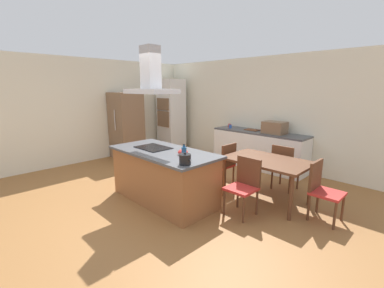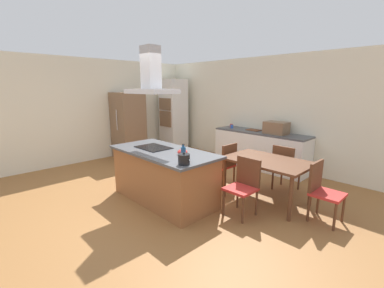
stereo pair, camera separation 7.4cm
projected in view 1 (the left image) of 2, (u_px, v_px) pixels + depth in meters
ground at (218, 179)px, 5.63m from camera, size 16.00×16.00×0.00m
wall_back at (263, 112)px, 6.55m from camera, size 7.20×0.10×2.70m
wall_left at (115, 109)px, 7.39m from camera, size 0.10×8.80×2.70m
kitchen_island at (164, 175)px, 4.50m from camera, size 2.00×0.97×0.90m
cooktop at (153, 148)px, 4.60m from camera, size 0.60×0.44×0.01m
tea_kettle at (185, 159)px, 3.60m from camera, size 0.22×0.17×0.17m
olive_oil_bottle at (184, 153)px, 3.86m from camera, size 0.08×0.08×0.23m
mixing_bowl at (183, 152)px, 4.12m from camera, size 0.16×0.16×0.09m
back_counter at (258, 149)px, 6.39m from camera, size 2.35×0.62×0.90m
countertop_microwave at (275, 128)px, 5.99m from camera, size 0.50×0.38×0.28m
coffee_mug_red at (230, 125)px, 6.98m from camera, size 0.08×0.08×0.09m
coffee_mug_blue at (230, 126)px, 6.82m from camera, size 0.08×0.08×0.09m
cutting_board at (252, 130)px, 6.49m from camera, size 0.34×0.24×0.02m
wall_oven_stack at (171, 115)px, 8.19m from camera, size 0.70×0.66×2.20m
refrigerator at (126, 126)px, 7.21m from camera, size 0.80×0.73×1.82m
dining_table at (267, 164)px, 4.44m from camera, size 1.40×0.90×0.75m
chair_facing_island at (244, 183)px, 4.01m from camera, size 0.42×0.42×0.89m
chair_at_right_end at (322, 187)px, 3.84m from camera, size 0.42×0.42×0.89m
chair_at_left_end at (224, 162)px, 5.10m from camera, size 0.42×0.42×0.89m
chair_facing_back_wall at (284, 165)px, 4.93m from camera, size 0.42×0.42×0.89m
range_hood at (151, 78)px, 4.34m from camera, size 0.90×0.55×0.78m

